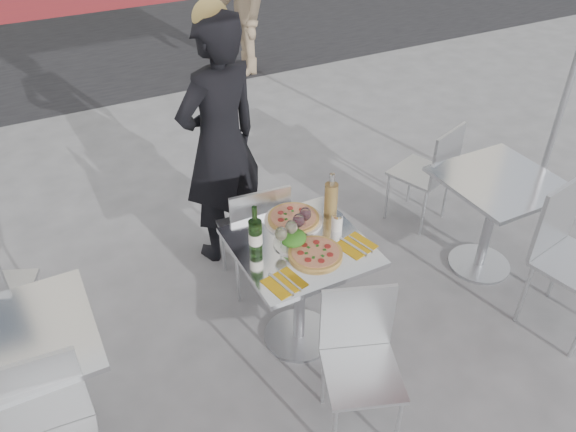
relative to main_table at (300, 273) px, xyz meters
name	(u,v)px	position (x,y,z in m)	size (l,w,h in m)	color
ground	(299,336)	(0.00, 0.00, -0.54)	(80.00, 80.00, 0.00)	slate
street_asphalt	(90,37)	(0.00, 6.50, -0.54)	(24.00, 5.00, 0.00)	black
main_table	(300,273)	(0.00, 0.00, 0.00)	(0.72, 0.72, 0.75)	#B7BABF
side_table_left	(25,369)	(-1.50, 0.00, 0.00)	(0.72, 0.72, 0.75)	#B7BABF
side_table_right	(494,205)	(1.50, 0.00, 0.00)	(0.72, 0.72, 0.75)	#B7BABF
chair_far	(256,229)	(-0.04, 0.53, -0.03)	(0.43, 0.44, 0.86)	silver
chair_near	(360,351)	(0.01, -0.62, -0.04)	(0.49, 0.50, 0.84)	silver
side_chair_rfar	(432,168)	(1.47, 0.62, -0.03)	(0.50, 0.51, 0.86)	silver
side_chair_rnear	(569,247)	(1.53, -0.58, 0.04)	(0.52, 0.53, 0.98)	silver
woman_diner	(220,144)	(-0.05, 1.04, 0.36)	(0.65, 0.43, 1.79)	black
pizza_near	(315,253)	(0.03, -0.12, 0.22)	(0.30, 0.30, 0.02)	#DCAB55
pizza_far	(293,219)	(0.07, 0.21, 0.23)	(0.34, 0.34, 0.03)	white
salad_plate	(293,239)	(-0.03, 0.02, 0.25)	(0.22, 0.22, 0.09)	white
wine_bottle	(255,235)	(-0.24, 0.06, 0.32)	(0.07, 0.08, 0.29)	#274F1D
carafe	(331,199)	(0.29, 0.16, 0.33)	(0.08, 0.08, 0.29)	tan
sugar_shaker	(337,222)	(0.25, 0.03, 0.26)	(0.06, 0.06, 0.11)	white
wineglass_white_a	(281,235)	(-0.12, 0.01, 0.32)	(0.07, 0.07, 0.16)	white
wineglass_white_b	(291,228)	(-0.04, 0.03, 0.32)	(0.07, 0.07, 0.16)	white
wineglass_red_a	(299,221)	(0.02, 0.07, 0.32)	(0.07, 0.07, 0.16)	white
wineglass_red_b	(305,215)	(0.09, 0.10, 0.32)	(0.07, 0.07, 0.16)	white
napkin_left	(284,283)	(-0.22, -0.24, 0.21)	(0.21, 0.21, 0.01)	gold
napkin_right	(356,245)	(0.27, -0.15, 0.21)	(0.22, 0.22, 0.01)	gold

